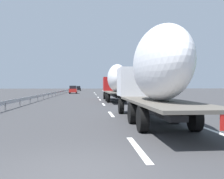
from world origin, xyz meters
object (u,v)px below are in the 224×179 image
(car_black_suv, at_px, (78,88))
(road_sign, at_px, (121,85))
(truck_trailing, at_px, (154,72))
(car_red_compact, at_px, (73,90))
(truck_lead, at_px, (116,81))

(car_black_suv, distance_m, road_sign, 44.35)
(road_sign, bearing_deg, car_black_suv, 13.56)
(truck_trailing, xyz_separation_m, car_black_suv, (81.67, 7.30, -1.65))
(car_red_compact, bearing_deg, truck_lead, -167.28)
(truck_trailing, bearing_deg, car_black_suv, 5.10)
(truck_trailing, bearing_deg, car_red_compact, 8.14)
(truck_lead, bearing_deg, car_black_suv, 6.56)
(car_black_suv, relative_size, road_sign, 1.34)
(car_red_compact, xyz_separation_m, road_sign, (-11.19, -10.22, 1.14))
(truck_trailing, height_order, car_red_compact, truck_trailing)
(car_red_compact, relative_size, road_sign, 1.40)
(car_red_compact, height_order, road_sign, road_sign)
(car_red_compact, bearing_deg, truck_trailing, -171.86)
(truck_lead, relative_size, car_red_compact, 3.20)
(car_red_compact, bearing_deg, road_sign, -137.60)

